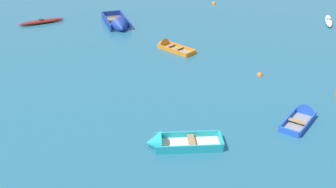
% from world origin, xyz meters
% --- Properties ---
extents(rowboat_orange_near_right, '(3.07, 2.35, 0.89)m').
position_xyz_m(rowboat_orange_near_right, '(-1.65, 31.89, 0.13)').
color(rowboat_orange_near_right, gray).
rests_on(rowboat_orange_near_right, ground_plane).
extents(kayak_white_back_row_right, '(0.69, 3.26, 0.31)m').
position_xyz_m(kayak_white_back_row_right, '(9.77, 40.28, 0.15)').
color(kayak_white_back_row_right, white).
rests_on(kayak_white_back_row_right, ground_plane).
extents(rowboat_turquoise_far_back, '(3.49, 2.02, 1.09)m').
position_xyz_m(rowboat_turquoise_far_back, '(1.03, 20.00, 0.17)').
color(rowboat_turquoise_far_back, beige).
rests_on(rowboat_turquoise_far_back, ground_plane).
extents(kayak_maroon_foreground_center, '(3.10, 2.76, 0.34)m').
position_xyz_m(kayak_maroon_foreground_center, '(-12.63, 35.06, 0.16)').
color(kayak_maroon_foreground_center, maroon).
rests_on(kayak_maroon_foreground_center, ground_plane).
extents(rowboat_deep_blue_near_left, '(3.52, 4.60, 1.45)m').
position_xyz_m(rowboat_deep_blue_near_left, '(-6.24, 35.29, 0.24)').
color(rowboat_deep_blue_near_left, '#4C4C51').
rests_on(rowboat_deep_blue_near_left, ground_plane).
extents(rowboat_blue_outer_left, '(1.89, 2.87, 0.91)m').
position_xyz_m(rowboat_blue_outer_left, '(6.89, 23.87, 0.13)').
color(rowboat_blue_outer_left, gray).
rests_on(rowboat_blue_outer_left, ground_plane).
extents(mooring_buoy_trailing, '(0.35, 0.35, 0.35)m').
position_xyz_m(mooring_buoy_trailing, '(4.69, 28.54, 0.00)').
color(mooring_buoy_trailing, orange).
rests_on(mooring_buoy_trailing, ground_plane).
extents(mooring_buoy_between_boats_right, '(0.41, 0.41, 0.41)m').
position_xyz_m(mooring_buoy_between_boats_right, '(0.06, 44.05, 0.00)').
color(mooring_buoy_between_boats_right, orange).
rests_on(mooring_buoy_between_boats_right, ground_plane).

